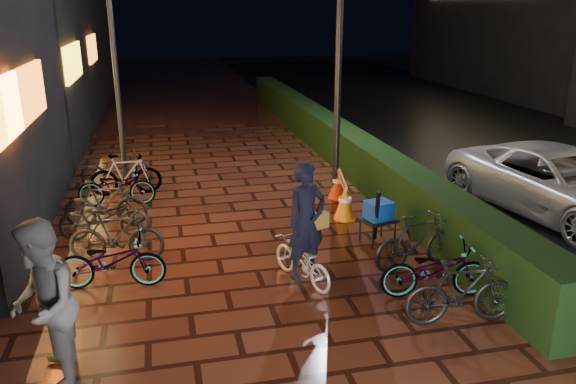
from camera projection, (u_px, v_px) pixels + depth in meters
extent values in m
plane|color=#381911|center=(271.00, 305.00, 7.85)|extent=(80.00, 80.00, 0.00)
cube|color=black|center=(330.00, 136.00, 15.79)|extent=(0.70, 20.00, 1.00)
imported|color=#5D5C5F|center=(43.00, 306.00, 5.94)|extent=(0.82, 1.00, 1.92)
imported|color=#AAAAAF|center=(561.00, 183.00, 11.05)|extent=(3.04, 5.11, 1.33)
cube|color=yellow|center=(1.00, 112.00, 7.69)|extent=(0.08, 2.00, 0.90)
cube|color=orange|center=(24.00, 96.00, 9.08)|extent=(0.08, 3.00, 0.90)
cube|color=yellow|center=(73.00, 62.00, 14.63)|extent=(0.08, 2.80, 0.90)
cube|color=orange|center=(92.00, 49.00, 19.25)|extent=(0.08, 2.20, 0.90)
cylinder|color=black|center=(338.00, 81.00, 11.44)|extent=(0.16, 0.16, 5.08)
cylinder|color=black|center=(117.00, 81.00, 13.10)|extent=(0.16, 0.16, 4.62)
imported|color=silver|center=(302.00, 261.00, 8.42)|extent=(0.94, 1.40, 0.70)
imported|color=black|center=(306.00, 221.00, 8.13)|extent=(0.76, 0.64, 1.78)
cube|color=olive|center=(318.00, 221.00, 8.24)|extent=(0.34, 0.24, 0.23)
cone|color=orange|center=(345.00, 203.00, 10.95)|extent=(0.42, 0.42, 0.67)
cone|color=#ED400C|center=(338.00, 183.00, 12.13)|extent=(0.42, 0.42, 0.67)
cube|color=orange|center=(344.00, 218.00, 11.05)|extent=(0.43, 0.43, 0.03)
cube|color=#FA280D|center=(338.00, 198.00, 12.23)|extent=(0.43, 0.43, 0.03)
cube|color=red|center=(342.00, 179.00, 11.44)|extent=(0.36, 1.42, 0.07)
cube|color=black|center=(378.00, 220.00, 9.81)|extent=(0.69, 0.61, 0.04)
cylinder|color=black|center=(373.00, 238.00, 9.61)|extent=(0.04, 0.04, 0.41)
cylinder|color=black|center=(395.00, 233.00, 9.82)|extent=(0.04, 0.04, 0.41)
cylinder|color=black|center=(360.00, 230.00, 9.94)|extent=(0.04, 0.04, 0.41)
cylinder|color=black|center=(382.00, 226.00, 10.14)|extent=(0.04, 0.04, 0.41)
cube|color=#0B3398|center=(379.00, 210.00, 9.75)|extent=(0.51, 0.46, 0.32)
cylinder|color=black|center=(376.00, 216.00, 9.55)|extent=(0.21, 0.46, 1.03)
imported|color=black|center=(126.00, 175.00, 12.33)|extent=(1.54, 0.47, 0.92)
imported|color=black|center=(105.00, 204.00, 10.52)|extent=(1.57, 0.59, 0.92)
imported|color=black|center=(104.00, 217.00, 9.99)|extent=(1.61, 0.64, 0.83)
imported|color=black|center=(117.00, 186.00, 11.67)|extent=(1.62, 0.68, 0.83)
imported|color=black|center=(116.00, 235.00, 9.06)|extent=(1.58, 0.67, 0.92)
imported|color=black|center=(117.00, 168.00, 12.97)|extent=(1.62, 0.69, 0.83)
imported|color=black|center=(111.00, 261.00, 8.25)|extent=(1.63, 0.74, 0.83)
imported|color=black|center=(418.00, 241.00, 8.83)|extent=(1.58, 0.67, 0.92)
imported|color=black|center=(462.00, 292.00, 7.27)|extent=(1.56, 0.56, 0.92)
imported|color=black|center=(436.00, 270.00, 7.98)|extent=(1.64, 0.79, 0.83)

